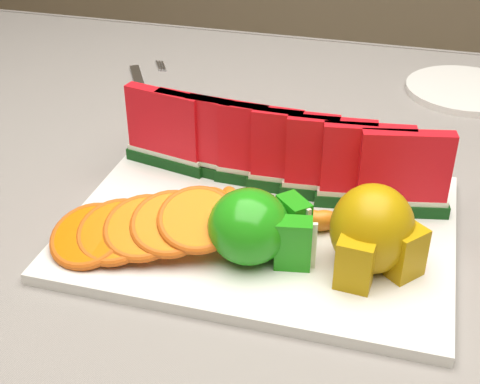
% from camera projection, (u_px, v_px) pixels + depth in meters
% --- Properties ---
extents(table, '(1.40, 0.90, 0.75)m').
position_uv_depth(table, '(266.00, 247.00, 0.87)').
color(table, '#512F1E').
rests_on(table, ground).
extents(tablecloth, '(1.53, 1.03, 0.20)m').
position_uv_depth(tablecloth, '(267.00, 207.00, 0.83)').
color(tablecloth, slate).
rests_on(tablecloth, table).
extents(platter, '(0.40, 0.30, 0.01)m').
position_uv_depth(platter, '(262.00, 225.00, 0.72)').
color(platter, silver).
rests_on(platter, tablecloth).
extents(apple_cluster, '(0.12, 0.10, 0.07)m').
position_uv_depth(apple_cluster, '(256.00, 228.00, 0.65)').
color(apple_cluster, '#3B881D').
rests_on(apple_cluster, platter).
extents(pear_cluster, '(0.10, 0.10, 0.09)m').
position_uv_depth(pear_cluster, '(373.00, 233.00, 0.63)').
color(pear_cluster, olive).
rests_on(pear_cluster, platter).
extents(side_plate, '(0.18, 0.18, 0.01)m').
position_uv_depth(side_plate, '(465.00, 90.00, 1.03)').
color(side_plate, silver).
rests_on(side_plate, tablecloth).
extents(fork, '(0.10, 0.19, 0.00)m').
position_uv_depth(fork, '(142.00, 84.00, 1.05)').
color(fork, silver).
rests_on(fork, tablecloth).
extents(watermelon_row, '(0.39, 0.07, 0.10)m').
position_uv_depth(watermelon_row, '(277.00, 152.00, 0.75)').
color(watermelon_row, '#12401C').
rests_on(watermelon_row, platter).
extents(orange_fan_front, '(0.20, 0.13, 0.05)m').
position_uv_depth(orange_fan_front, '(143.00, 227.00, 0.66)').
color(orange_fan_front, red).
rests_on(orange_fan_front, platter).
extents(orange_fan_back, '(0.23, 0.10, 0.04)m').
position_uv_depth(orange_fan_back, '(264.00, 149.00, 0.81)').
color(orange_fan_back, red).
rests_on(orange_fan_back, platter).
extents(tangerine_segments, '(0.23, 0.07, 0.02)m').
position_uv_depth(tangerine_segments, '(280.00, 209.00, 0.71)').
color(tangerine_segments, orange).
rests_on(tangerine_segments, platter).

